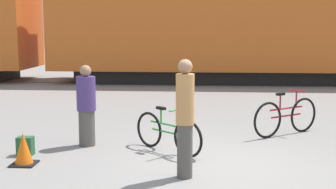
# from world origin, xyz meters

# --- Properties ---
(ground_plane) EXTENTS (80.00, 80.00, 0.00)m
(ground_plane) POSITION_xyz_m (0.00, 0.00, 0.00)
(ground_plane) COLOR gray
(freight_train) EXTENTS (40.29, 3.07, 5.77)m
(freight_train) POSITION_xyz_m (-0.00, 11.85, 3.04)
(freight_train) COLOR black
(freight_train) RESTS_ON ground_plane
(rail_near) EXTENTS (52.29, 0.07, 0.01)m
(rail_near) POSITION_xyz_m (0.00, 11.13, 0.01)
(rail_near) COLOR #4C4238
(rail_near) RESTS_ON ground_plane
(rail_far) EXTENTS (52.29, 0.07, 0.01)m
(rail_far) POSITION_xyz_m (0.00, 12.57, 0.01)
(rail_far) COLOR #4C4238
(rail_far) RESTS_ON ground_plane
(bicycle_green) EXTENTS (1.31, 1.18, 0.85)m
(bicycle_green) POSITION_xyz_m (-0.84, 0.82, 0.36)
(bicycle_green) COLOR black
(bicycle_green) RESTS_ON ground_plane
(bicycle_maroon) EXTENTS (1.51, 1.13, 0.95)m
(bicycle_maroon) POSITION_xyz_m (1.58, 2.35, 0.40)
(bicycle_maroon) COLOR black
(bicycle_maroon) RESTS_ON ground_plane
(person_in_tan) EXTENTS (0.28, 0.28, 1.83)m
(person_in_tan) POSITION_xyz_m (-0.47, -0.63, 0.94)
(person_in_tan) COLOR #514C47
(person_in_tan) RESTS_ON ground_plane
(person_in_purple) EXTENTS (0.37, 0.37, 1.58)m
(person_in_purple) POSITION_xyz_m (-2.45, 1.18, 0.78)
(person_in_purple) COLOR #514C47
(person_in_purple) RESTS_ON ground_plane
(backpack) EXTENTS (0.28, 0.20, 0.34)m
(backpack) POSITION_xyz_m (-3.39, 0.41, 0.17)
(backpack) COLOR #235633
(backpack) RESTS_ON ground_plane
(traffic_cone) EXTENTS (0.40, 0.40, 0.55)m
(traffic_cone) POSITION_xyz_m (-3.20, -0.16, 0.25)
(traffic_cone) COLOR black
(traffic_cone) RESTS_ON ground_plane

